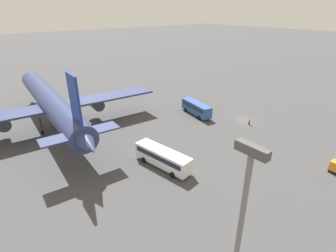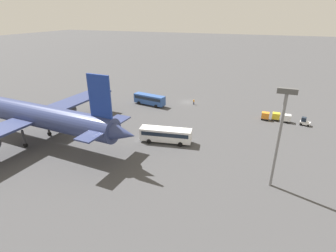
{
  "view_description": "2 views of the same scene",
  "coord_description": "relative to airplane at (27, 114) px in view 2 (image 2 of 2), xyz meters",
  "views": [
    {
      "loc": [
        -35.3,
        52.94,
        25.97
      ],
      "look_at": [
        3.91,
        21.51,
        3.06
      ],
      "focal_mm": 28.0,
      "sensor_mm": 36.0,
      "label": 1
    },
    {
      "loc": [
        -23.02,
        77.41,
        26.56
      ],
      "look_at": [
        -2.76,
        24.71,
        2.04
      ],
      "focal_mm": 28.0,
      "sensor_mm": 36.0,
      "label": 2
    }
  ],
  "objects": [
    {
      "name": "worker_person",
      "position": [
        -27.32,
        -37.07,
        -5.44
      ],
      "size": [
        0.38,
        0.38,
        1.74
      ],
      "color": "#1E1E2D",
      "rests_on": "ground"
    },
    {
      "name": "light_pole",
      "position": [
        -50.75,
        -1.21,
        3.98
      ],
      "size": [
        2.8,
        0.7,
        16.65
      ],
      "color": "slate",
      "rests_on": "ground"
    },
    {
      "name": "shuttle_bus_far",
      "position": [
        -28.64,
        -9.73,
        -4.36
      ],
      "size": [
        11.62,
        4.52,
        3.25
      ],
      "rotation": [
        0.0,
        0.0,
        0.16
      ],
      "color": "white",
      "rests_on": "ground"
    },
    {
      "name": "cargo_cart_yellow",
      "position": [
        -51.39,
        -32.28,
        -5.12
      ],
      "size": [
        2.03,
        1.72,
        2.06
      ],
      "rotation": [
        0.0,
        0.0,
        -0.02
      ],
      "color": "#38383D",
      "rests_on": "ground"
    },
    {
      "name": "baggage_tug",
      "position": [
        -58.29,
        -31.3,
        -5.37
      ],
      "size": [
        2.63,
        2.1,
        2.1
      ],
      "rotation": [
        0.0,
        0.0,
        -0.23
      ],
      "color": "white",
      "rests_on": "ground"
    },
    {
      "name": "cargo_cart_orange",
      "position": [
        -48.72,
        -31.68,
        -5.12
      ],
      "size": [
        2.03,
        1.72,
        2.06
      ],
      "rotation": [
        0.0,
        0.0,
        -0.02
      ],
      "color": "#38383D",
      "rests_on": "ground"
    },
    {
      "name": "cargo_cart_white",
      "position": [
        -54.06,
        -31.91,
        -5.12
      ],
      "size": [
        2.03,
        1.72,
        2.06
      ],
      "rotation": [
        0.0,
        0.0,
        -0.02
      ],
      "color": "#38383D",
      "rests_on": "ground"
    },
    {
      "name": "ground_plane",
      "position": [
        -24.81,
        -38.6,
        -6.31
      ],
      "size": [
        600.0,
        600.0,
        0.0
      ],
      "primitive_type": "plane",
      "color": "#424244"
    },
    {
      "name": "shuttle_bus_near",
      "position": [
        -14.57,
        -31.69,
        -4.35
      ],
      "size": [
        10.51,
        4.16,
        3.27
      ],
      "rotation": [
        0.0,
        0.0,
        -0.16
      ],
      "color": "#2D5199",
      "rests_on": "ground"
    },
    {
      "name": "airplane",
      "position": [
        0.0,
        0.0,
        0.0
      ],
      "size": [
        55.68,
        48.34,
        16.8
      ],
      "rotation": [
        0.0,
        0.0,
        -0.07
      ],
      "color": "navy",
      "rests_on": "ground"
    }
  ]
}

